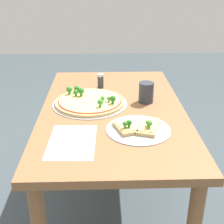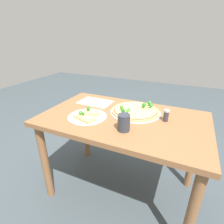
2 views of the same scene
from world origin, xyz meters
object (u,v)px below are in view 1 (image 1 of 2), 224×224
object	(u,v)px
dining_table	(113,126)
pizza_tray_slice	(138,128)
drinking_cup	(146,92)
condiment_shaker	(101,81)
pizza_tray_whole	(90,101)

from	to	relation	value
dining_table	pizza_tray_slice	world-z (taller)	pizza_tray_slice
dining_table	drinking_cup	world-z (taller)	drinking_cup
drinking_cup	condiment_shaker	bearing A→B (deg)	47.45
dining_table	pizza_tray_whole	size ratio (longest dim) A/B	3.06
pizza_tray_whole	condiment_shaker	xyz separation A→B (m)	(0.24, -0.06, 0.03)
pizza_tray_whole	drinking_cup	distance (m)	0.30
pizza_tray_whole	drinking_cup	bearing A→B (deg)	-87.00
pizza_tray_slice	condiment_shaker	size ratio (longest dim) A/B	3.38
dining_table	pizza_tray_whole	world-z (taller)	pizza_tray_whole
drinking_cup	condiment_shaker	size ratio (longest dim) A/B	1.27
dining_table	condiment_shaker	world-z (taller)	condiment_shaker
pizza_tray_whole	pizza_tray_slice	size ratio (longest dim) A/B	1.36
pizza_tray_whole	condiment_shaker	world-z (taller)	condiment_shaker
pizza_tray_whole	pizza_tray_slice	xyz separation A→B (m)	(-0.30, -0.23, -0.00)
pizza_tray_slice	drinking_cup	xyz separation A→B (m)	(0.32, -0.07, 0.04)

